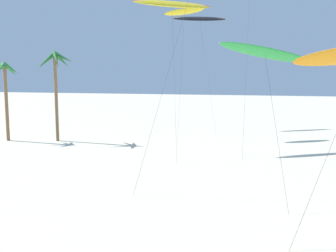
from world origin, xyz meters
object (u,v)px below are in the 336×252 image
Objects in this scene: flying_kite_2 at (265,53)px; flying_kite_4 at (200,19)px; palm_tree_0 at (5,78)px; flying_kite_7 at (172,4)px; flying_kite_1 at (184,12)px; palm_tree_1 at (55,68)px.

flying_kite_4 is at bearing 106.93° from flying_kite_2.
flying_kite_4 reaches higher than flying_kite_2.
flying_kite_7 is at bearing 4.36° from palm_tree_0.
flying_kite_2 is 19.07m from flying_kite_7.
palm_tree_0 is 21.01m from flying_kite_7.
flying_kite_7 is at bearing 122.75° from flying_kite_2.
flying_kite_2 is at bearing -66.32° from flying_kite_1.
palm_tree_1 is 0.63× the size of flying_kite_4.
flying_kite_4 is 17.86m from flying_kite_7.
palm_tree_1 is at bearing 147.34° from flying_kite_2.
flying_kite_7 is at bearing -86.82° from flying_kite_1.
palm_tree_1 is at bearing -147.82° from flying_kite_1.
palm_tree_1 is 1.03× the size of flying_kite_2.
palm_tree_0 is 0.55× the size of flying_kite_4.
flying_kite_1 is 1.63× the size of flying_kite_2.
palm_tree_0 is at bearing -134.87° from flying_kite_4.
flying_kite_1 is at bearing 93.18° from flying_kite_7.
flying_kite_4 is at bearing 53.27° from palm_tree_1.
palm_tree_0 is 6.05m from palm_tree_1.
flying_kite_1 is 0.99× the size of flying_kite_4.
flying_kite_4 is at bearing 45.13° from palm_tree_0.
flying_kite_2 is at bearing -32.66° from palm_tree_1.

